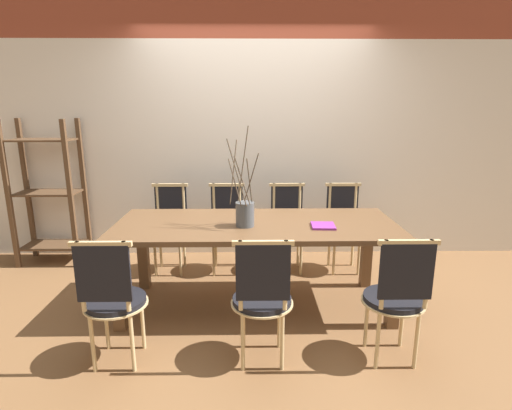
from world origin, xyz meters
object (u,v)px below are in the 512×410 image
at_px(vase_centerpiece, 245,213).
at_px(chair_far_center, 287,224).
at_px(shelving_rack, 48,193).
at_px(chair_near_center, 396,295).
at_px(book_stack, 323,226).
at_px(dining_table, 256,234).

bearing_deg(vase_centerpiece, chair_far_center, 64.32).
bearing_deg(shelving_rack, chair_near_center, -30.89).
bearing_deg(chair_far_center, shelving_rack, -5.79).
relative_size(chair_far_center, book_stack, 4.36).
bearing_deg(dining_table, vase_centerpiece, -134.66).
xyz_separation_m(vase_centerpiece, shelving_rack, (-2.11, 1.14, -0.08)).
bearing_deg(book_stack, chair_near_center, -61.75).
xyz_separation_m(chair_near_center, shelving_rack, (-3.09, 1.85, 0.28)).
xyz_separation_m(chair_far_center, shelving_rack, (-2.54, 0.26, 0.28)).
distance_m(dining_table, shelving_rack, 2.44).
height_order(vase_centerpiece, book_stack, vase_centerpiece).
xyz_separation_m(dining_table, chair_far_center, (0.34, 0.80, -0.16)).
distance_m(dining_table, vase_centerpiece, 0.24).
distance_m(chair_near_center, chair_far_center, 1.69).
bearing_deg(vase_centerpiece, shelving_rack, 151.52).
bearing_deg(book_stack, vase_centerpiece, 177.17).
bearing_deg(chair_near_center, vase_centerpiece, 144.32).
height_order(chair_near_center, vase_centerpiece, vase_centerpiece).
bearing_deg(shelving_rack, vase_centerpiece, -28.48).
xyz_separation_m(chair_far_center, vase_centerpiece, (-0.43, -0.89, 0.36)).
height_order(chair_near_center, book_stack, chair_near_center).
bearing_deg(dining_table, chair_far_center, 67.09).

